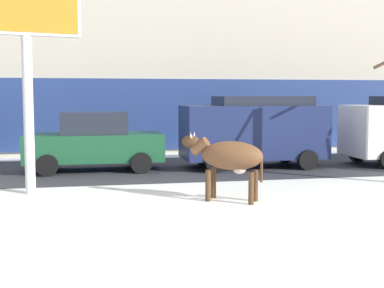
{
  "coord_description": "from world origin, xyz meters",
  "views": [
    {
      "loc": [
        -2.01,
        -9.08,
        2.34
      ],
      "look_at": [
        0.51,
        3.71,
        1.1
      ],
      "focal_mm": 47.7,
      "sensor_mm": 36.0,
      "label": 1
    }
  ],
  "objects": [
    {
      "name": "billboard",
      "position": [
        -3.48,
        3.51,
        4.31
      ],
      "size": [
        2.51,
        0.73,
        5.56
      ],
      "color": "silver",
      "rests_on": "ground"
    },
    {
      "name": "road_strip",
      "position": [
        0.0,
        7.04,
        0.0
      ],
      "size": [
        60.0,
        5.6,
        0.01
      ],
      "primitive_type": "cube",
      "color": "#333338",
      "rests_on": "ground"
    },
    {
      "name": "cow_brown",
      "position": [
        0.95,
        1.74,
        0.99
      ],
      "size": [
        1.83,
        1.35,
        1.54
      ],
      "color": "brown",
      "rests_on": "ground"
    },
    {
      "name": "car_navy_van",
      "position": [
        3.16,
        6.77,
        1.24
      ],
      "size": [
        4.62,
        2.15,
        2.32
      ],
      "color": "#19234C",
      "rests_on": "ground"
    },
    {
      "name": "car_darkgreen_sedan",
      "position": [
        -1.95,
        7.0,
        0.91
      ],
      "size": [
        4.21,
        2.01,
        1.84
      ],
      "color": "#194C2D",
      "rests_on": "ground"
    },
    {
      "name": "building_facade",
      "position": [
        0.0,
        14.05,
        6.48
      ],
      "size": [
        44.0,
        6.1,
        13.0
      ],
      "color": "#BCB29E",
      "rests_on": "ground"
    },
    {
      "name": "ground_plane",
      "position": [
        0.0,
        0.0,
        0.0
      ],
      "size": [
        120.0,
        120.0,
        0.0
      ],
      "primitive_type": "plane",
      "color": "white"
    }
  ]
}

